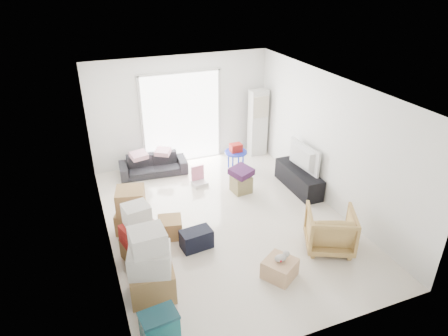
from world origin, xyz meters
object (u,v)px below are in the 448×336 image
at_px(sofa, 153,162).
at_px(ottoman, 241,184).
at_px(armchair, 330,228).
at_px(wood_crate, 280,268).
at_px(storage_bins, 160,330).
at_px(kids_table, 236,151).
at_px(ac_tower, 258,123).
at_px(tv_console, 299,179).
at_px(television, 300,167).

height_order(sofa, ottoman, sofa).
distance_m(armchair, wood_crate, 1.26).
bearing_deg(storage_bins, kids_table, 56.28).
bearing_deg(storage_bins, ac_tower, 52.84).
bearing_deg(armchair, wood_crate, 42.66).
height_order(tv_console, sofa, sofa).
bearing_deg(armchair, storage_bins, 42.23).
distance_m(ac_tower, storage_bins, 6.40).
bearing_deg(kids_table, sofa, 165.98).
bearing_deg(ottoman, armchair, -74.64).
xyz_separation_m(television, kids_table, (-0.94, 1.43, -0.06)).
bearing_deg(ottoman, tv_console, -15.50).
xyz_separation_m(storage_bins, wood_crate, (2.11, 0.60, -0.13)).
xyz_separation_m(tv_console, ottoman, (-1.26, 0.35, -0.04)).
distance_m(television, storage_bins, 4.93).
bearing_deg(wood_crate, ac_tower, 68.79).
relative_size(tv_console, kids_table, 2.13).
relative_size(sofa, wood_crate, 3.40).
relative_size(armchair, kids_table, 1.24).
bearing_deg(wood_crate, tv_console, 53.39).
bearing_deg(kids_table, storage_bins, -123.72).
distance_m(armchair, storage_bins, 3.43).
bearing_deg(kids_table, armchair, -84.53).
xyz_separation_m(ac_tower, tv_console, (0.05, -2.07, -0.63)).
bearing_deg(television, wood_crate, 139.08).
distance_m(storage_bins, wood_crate, 2.20).
relative_size(ac_tower, sofa, 1.09).
bearing_deg(ac_tower, television, -88.62).
distance_m(kids_table, wood_crate, 3.94).
bearing_deg(storage_bins, armchair, 16.20).
relative_size(ac_tower, television, 1.71).
bearing_deg(armchair, television, -80.39).
height_order(sofa, storage_bins, sofa).
height_order(ac_tower, armchair, ac_tower).
relative_size(ac_tower, armchair, 2.09).
height_order(tv_console, storage_bins, storage_bins).
height_order(ac_tower, television, ac_tower).
distance_m(television, armchair, 2.14).
bearing_deg(tv_console, kids_table, 123.26).
bearing_deg(sofa, television, -28.52).
height_order(tv_console, ottoman, tv_console).
xyz_separation_m(ac_tower, storage_bins, (-3.85, -5.08, -0.59)).
height_order(television, storage_bins, television).
distance_m(sofa, wood_crate, 4.47).
relative_size(tv_console, wood_crate, 3.06).
bearing_deg(tv_console, sofa, 146.50).
bearing_deg(storage_bins, ottoman, 51.89).
bearing_deg(sofa, ac_tower, 7.98).
relative_size(ac_tower, ottoman, 4.46).
xyz_separation_m(sofa, storage_bins, (-1.00, -4.93, -0.03)).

